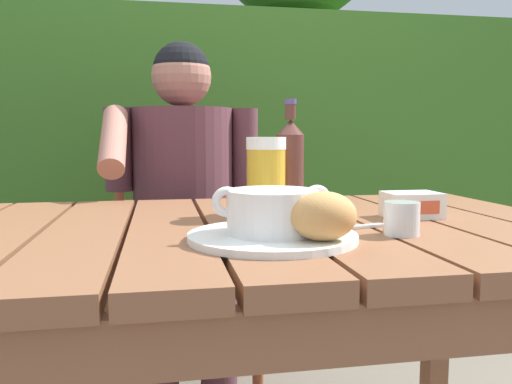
{
  "coord_description": "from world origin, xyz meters",
  "views": [
    {
      "loc": [
        -0.16,
        -1.0,
        0.9
      ],
      "look_at": [
        0.01,
        -0.07,
        0.8
      ],
      "focal_mm": 36.47,
      "sensor_mm": 36.0,
      "label": 1
    }
  ],
  "objects": [
    {
      "name": "water_glass_small",
      "position": [
        0.25,
        -0.16,
        0.76
      ],
      "size": [
        0.06,
        0.06,
        0.06
      ],
      "color": "silver",
      "rests_on": "dining_table"
    },
    {
      "name": "bread_roll",
      "position": [
        0.08,
        -0.24,
        0.78
      ],
      "size": [
        0.11,
        0.08,
        0.08
      ],
      "color": "tan",
      "rests_on": "serving_plate"
    },
    {
      "name": "beer_bottle",
      "position": [
        0.13,
        0.14,
        0.84
      ],
      "size": [
        0.06,
        0.06,
        0.25
      ],
      "color": "#542B24",
      "rests_on": "dining_table"
    },
    {
      "name": "butter_tub",
      "position": [
        0.36,
        0.01,
        0.76
      ],
      "size": [
        0.11,
        0.09,
        0.05
      ],
      "color": "white",
      "rests_on": "dining_table"
    },
    {
      "name": "soup_bowl",
      "position": [
        0.02,
        -0.17,
        0.78
      ],
      "size": [
        0.2,
        0.15,
        0.08
      ],
      "color": "white",
      "rests_on": "serving_plate"
    },
    {
      "name": "serving_plate",
      "position": [
        0.02,
        -0.17,
        0.74
      ],
      "size": [
        0.28,
        0.28,
        0.01
      ],
      "color": "white",
      "rests_on": "dining_table"
    },
    {
      "name": "chair_near_diner",
      "position": [
        -0.09,
        0.86,
        0.48
      ],
      "size": [
        0.49,
        0.46,
        0.95
      ],
      "color": "brown",
      "rests_on": "ground_plane"
    },
    {
      "name": "table_knife",
      "position": [
        0.17,
        -0.09,
        0.73
      ],
      "size": [
        0.14,
        0.05,
        0.01
      ],
      "color": "silver",
      "rests_on": "dining_table"
    },
    {
      "name": "person_eating",
      "position": [
        -0.09,
        0.66,
        0.71
      ],
      "size": [
        0.48,
        0.47,
        1.2
      ],
      "color": "#562F37",
      "rests_on": "ground_plane"
    },
    {
      "name": "beer_glass",
      "position": [
        0.06,
        0.07,
        0.82
      ],
      "size": [
        0.08,
        0.08,
        0.17
      ],
      "color": "gold",
      "rests_on": "dining_table"
    },
    {
      "name": "hedge_backdrop",
      "position": [
        0.09,
        1.57,
        0.92
      ],
      "size": [
        3.44,
        0.87,
        2.33
      ],
      "color": "#356321",
      "rests_on": "ground_plane"
    },
    {
      "name": "dining_table",
      "position": [
        0.0,
        0.0,
        0.64
      ],
      "size": [
        1.36,
        0.84,
        0.73
      ],
      "color": "brown",
      "rests_on": "ground_plane"
    }
  ]
}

